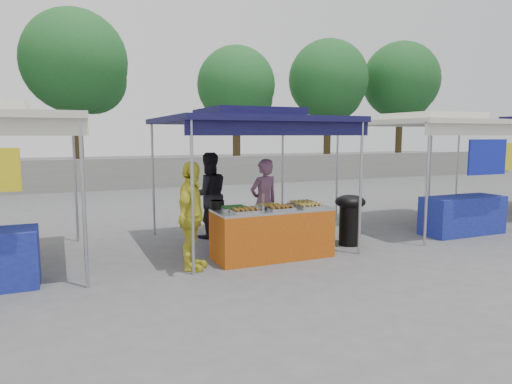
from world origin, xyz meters
name	(u,v)px	position (x,y,z in m)	size (l,w,h in m)	color
ground_plane	(270,256)	(0.00, 0.00, 0.00)	(80.00, 80.00, 0.00)	#505052
back_wall	(150,173)	(0.00, 11.00, 0.60)	(40.00, 0.25, 1.20)	slate
main_canopy	(248,120)	(0.00, 0.97, 2.37)	(3.20, 3.20, 2.57)	#A7A6AD
neighbor_stall_right	(444,157)	(4.50, 0.57, 1.60)	(3.20, 3.20, 2.57)	#A7A6AD
tree_1	(79,66)	(-2.35, 12.73, 4.77)	(4.06, 4.06, 6.97)	#392E16
tree_2	(239,89)	(4.54, 13.02, 4.20)	(3.61, 3.57, 6.14)	#392E16
tree_3	(330,83)	(9.56, 13.16, 4.69)	(3.99, 3.99, 6.86)	#392E16
tree_4	(402,84)	(14.34, 13.34, 4.89)	(4.16, 4.16, 7.15)	#392E16
vendor_table	(272,233)	(0.00, -0.10, 0.43)	(2.00, 0.80, 0.85)	#AC4A0F
food_tray_fl	(245,211)	(-0.60, -0.34, 0.88)	(0.42, 0.30, 0.07)	#B2B2B6
food_tray_fm	(280,208)	(0.03, -0.34, 0.88)	(0.42, 0.30, 0.07)	#B2B2B6
food_tray_fr	(310,206)	(0.59, -0.33, 0.88)	(0.42, 0.30, 0.07)	#B2B2B6
food_tray_bl	(234,208)	(-0.67, -0.02, 0.88)	(0.42, 0.30, 0.07)	#B2B2B6
food_tray_bm	(269,206)	(-0.01, -0.01, 0.88)	(0.42, 0.30, 0.07)	#B2B2B6
food_tray_br	(302,204)	(0.61, -0.01, 0.88)	(0.42, 0.30, 0.07)	#B2B2B6
cooking_pot	(217,205)	(-0.87, 0.25, 0.92)	(0.24, 0.24, 0.14)	black
skewer_cup	(263,208)	(-0.23, -0.21, 0.89)	(0.07, 0.07, 0.09)	#A7A6AD
wok_burner	(350,215)	(1.74, 0.13, 0.57)	(0.58, 0.58, 0.97)	black
crate_left	(231,243)	(-0.51, 0.54, 0.16)	(0.54, 0.38, 0.32)	navy
crate_right	(273,241)	(0.25, 0.40, 0.16)	(0.53, 0.37, 0.32)	navy
crate_stacked	(273,224)	(0.25, 0.40, 0.47)	(0.50, 0.35, 0.30)	navy
vendor_woman	(264,202)	(0.24, 0.79, 0.82)	(0.60, 0.39, 1.64)	#7A4D6A
helper_man	(209,195)	(-0.52, 1.82, 0.87)	(0.84, 0.66, 1.74)	black
customer_person	(191,216)	(-1.45, -0.24, 0.84)	(0.99, 0.41, 1.69)	gold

